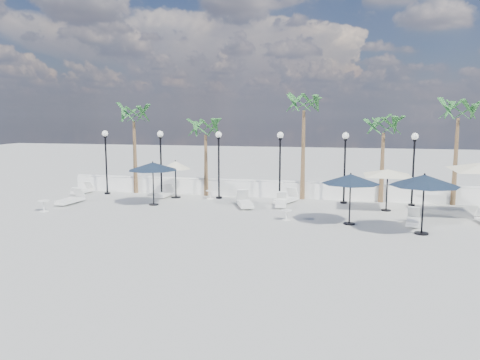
% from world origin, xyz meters
% --- Properties ---
extents(ground, '(100.00, 100.00, 0.00)m').
position_xyz_m(ground, '(0.00, 0.00, 0.00)').
color(ground, '#A4A59F').
rests_on(ground, ground).
extents(balustrade, '(26.00, 0.30, 1.01)m').
position_xyz_m(balustrade, '(0.00, 7.50, 0.47)').
color(balustrade, white).
rests_on(balustrade, ground).
extents(lamppost_0, '(0.36, 0.36, 3.84)m').
position_xyz_m(lamppost_0, '(-10.50, 6.50, 2.49)').
color(lamppost_0, black).
rests_on(lamppost_0, ground).
extents(lamppost_1, '(0.36, 0.36, 3.84)m').
position_xyz_m(lamppost_1, '(-7.00, 6.50, 2.49)').
color(lamppost_1, black).
rests_on(lamppost_1, ground).
extents(lamppost_2, '(0.36, 0.36, 3.84)m').
position_xyz_m(lamppost_2, '(-3.50, 6.50, 2.49)').
color(lamppost_2, black).
rests_on(lamppost_2, ground).
extents(lamppost_3, '(0.36, 0.36, 3.84)m').
position_xyz_m(lamppost_3, '(0.00, 6.50, 2.49)').
color(lamppost_3, black).
rests_on(lamppost_3, ground).
extents(lamppost_4, '(0.36, 0.36, 3.84)m').
position_xyz_m(lamppost_4, '(3.50, 6.50, 2.49)').
color(lamppost_4, black).
rests_on(lamppost_4, ground).
extents(lamppost_5, '(0.36, 0.36, 3.84)m').
position_xyz_m(lamppost_5, '(7.00, 6.50, 2.49)').
color(lamppost_5, black).
rests_on(lamppost_5, ground).
extents(palm_0, '(2.60, 2.60, 5.50)m').
position_xyz_m(palm_0, '(-9.00, 7.30, 4.53)').
color(palm_0, brown).
rests_on(palm_0, ground).
extents(palm_1, '(2.60, 2.60, 4.70)m').
position_xyz_m(palm_1, '(-4.50, 7.30, 3.75)').
color(palm_1, brown).
rests_on(palm_1, ground).
extents(palm_2, '(2.60, 2.60, 6.10)m').
position_xyz_m(palm_2, '(1.20, 7.30, 5.12)').
color(palm_2, brown).
rests_on(palm_2, ground).
extents(palm_3, '(2.60, 2.60, 4.90)m').
position_xyz_m(palm_3, '(5.50, 7.30, 3.95)').
color(palm_3, brown).
rests_on(palm_3, ground).
extents(palm_4, '(2.60, 2.60, 5.70)m').
position_xyz_m(palm_4, '(9.20, 7.30, 4.73)').
color(palm_4, brown).
rests_on(palm_4, ground).
extents(lounger_0, '(0.78, 1.96, 0.72)m').
position_xyz_m(lounger_0, '(-10.90, 3.16, 0.24)').
color(lounger_0, silver).
rests_on(lounger_0, ground).
extents(lounger_1, '(0.75, 1.71, 0.62)m').
position_xyz_m(lounger_1, '(-12.00, 6.22, 0.21)').
color(lounger_1, silver).
rests_on(lounger_1, ground).
extents(lounger_2, '(1.32, 2.10, 0.75)m').
position_xyz_m(lounger_2, '(-1.54, 4.33, 0.25)').
color(lounger_2, silver).
rests_on(lounger_2, ground).
extents(lounger_3, '(0.66, 1.69, 0.62)m').
position_xyz_m(lounger_3, '(-6.69, 6.22, 0.21)').
color(lounger_3, silver).
rests_on(lounger_3, ground).
extents(lounger_4, '(0.69, 1.74, 0.64)m').
position_xyz_m(lounger_4, '(0.29, 4.87, 0.21)').
color(lounger_4, silver).
rests_on(lounger_4, ground).
extents(lounger_5, '(1.23, 1.98, 0.71)m').
position_xyz_m(lounger_5, '(0.46, 5.85, 0.24)').
color(lounger_5, silver).
rests_on(lounger_5, ground).
extents(lounger_6, '(0.84, 1.77, 0.64)m').
position_xyz_m(lounger_6, '(6.45, 1.98, 0.21)').
color(lounger_6, silver).
rests_on(lounger_6, ground).
extents(side_table_0, '(0.57, 0.57, 0.55)m').
position_xyz_m(side_table_0, '(-11.07, 1.12, 0.33)').
color(side_table_0, silver).
rests_on(side_table_0, ground).
extents(side_table_1, '(0.51, 0.51, 0.50)m').
position_xyz_m(side_table_1, '(-3.93, 6.20, 0.30)').
color(side_table_1, silver).
rests_on(side_table_1, ground).
extents(side_table_2, '(0.49, 0.49, 0.48)m').
position_xyz_m(side_table_2, '(0.94, 1.74, 0.29)').
color(side_table_2, silver).
rests_on(side_table_2, ground).
extents(parasol_navy_left, '(2.65, 2.65, 2.34)m').
position_xyz_m(parasol_navy_left, '(-6.40, 3.86, 2.06)').
color(parasol_navy_left, black).
rests_on(parasol_navy_left, ground).
extents(parasol_navy_mid, '(2.54, 2.54, 2.28)m').
position_xyz_m(parasol_navy_mid, '(3.73, 1.55, 2.00)').
color(parasol_navy_mid, black).
rests_on(parasol_navy_mid, ground).
extents(parasol_navy_right, '(2.77, 2.77, 2.48)m').
position_xyz_m(parasol_navy_right, '(6.56, 0.41, 2.18)').
color(parasol_navy_right, black).
rests_on(parasol_navy_right, ground).
extents(parasol_cream_sq_b, '(4.49, 4.49, 2.25)m').
position_xyz_m(parasol_cream_sq_b, '(5.58, 4.92, 2.08)').
color(parasol_cream_sq_b, black).
rests_on(parasol_cream_sq_b, ground).
extents(parasol_cream_small, '(1.78, 1.78, 2.18)m').
position_xyz_m(parasol_cream_small, '(-6.00, 6.20, 1.87)').
color(parasol_cream_small, black).
rests_on(parasol_cream_small, ground).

